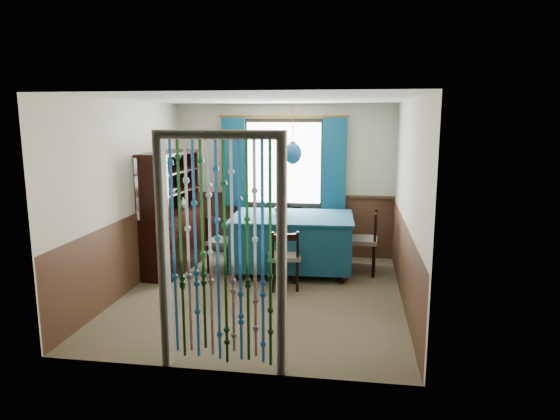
% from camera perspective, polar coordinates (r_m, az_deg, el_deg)
% --- Properties ---
extents(floor, '(4.00, 4.00, 0.00)m').
position_cam_1_polar(floor, '(6.60, -2.02, -9.68)').
color(floor, brown).
rests_on(floor, ground).
extents(ceiling, '(4.00, 4.00, 0.00)m').
position_cam_1_polar(ceiling, '(6.20, -2.18, 12.55)').
color(ceiling, silver).
rests_on(ceiling, ground).
extents(wall_back, '(3.60, 0.00, 3.60)m').
position_cam_1_polar(wall_back, '(8.23, 0.49, 3.35)').
color(wall_back, '#B9B098').
rests_on(wall_back, ground).
extents(wall_front, '(3.60, 0.00, 3.60)m').
position_cam_1_polar(wall_front, '(4.37, -6.96, -3.21)').
color(wall_front, '#B9B098').
rests_on(wall_front, ground).
extents(wall_left, '(0.00, 4.00, 4.00)m').
position_cam_1_polar(wall_left, '(6.84, -17.08, 1.40)').
color(wall_left, '#B9B098').
rests_on(wall_left, ground).
extents(wall_right, '(0.00, 4.00, 4.00)m').
position_cam_1_polar(wall_right, '(6.21, 14.46, 0.63)').
color(wall_right, '#B9B098').
rests_on(wall_right, ground).
extents(wainscot_back, '(3.60, 0.00, 3.60)m').
position_cam_1_polar(wainscot_back, '(8.35, 0.46, -1.78)').
color(wainscot_back, '#412719').
rests_on(wainscot_back, ground).
extents(wainscot_front, '(3.60, 0.00, 3.60)m').
position_cam_1_polar(wainscot_front, '(4.62, -6.70, -12.24)').
color(wainscot_front, '#412719').
rests_on(wainscot_front, ground).
extents(wainscot_left, '(0.00, 4.00, 4.00)m').
position_cam_1_polar(wainscot_left, '(6.99, -16.63, -4.68)').
color(wainscot_left, '#412719').
rests_on(wainscot_left, ground).
extents(wainscot_right, '(0.00, 4.00, 4.00)m').
position_cam_1_polar(wainscot_right, '(6.37, 14.01, -6.02)').
color(wainscot_right, '#412719').
rests_on(wainscot_right, ground).
extents(window, '(1.32, 0.12, 1.42)m').
position_cam_1_polar(window, '(8.15, 0.44, 5.40)').
color(window, black).
rests_on(window, wall_back).
extents(doorway, '(1.16, 0.12, 2.18)m').
position_cam_1_polar(doorway, '(4.48, -6.70, -5.52)').
color(doorway, silver).
rests_on(doorway, ground).
extents(dining_table, '(1.82, 1.30, 0.85)m').
position_cam_1_polar(dining_table, '(7.42, 1.43, -3.45)').
color(dining_table, '#0F3951').
rests_on(dining_table, floor).
extents(chair_near, '(0.49, 0.48, 0.82)m').
position_cam_1_polar(chair_near, '(6.70, 0.47, -5.44)').
color(chair_near, black).
rests_on(chair_near, floor).
extents(chair_far, '(0.55, 0.53, 0.90)m').
position_cam_1_polar(chair_far, '(8.16, 1.69, -2.21)').
color(chair_far, black).
rests_on(chair_far, floor).
extents(chair_left, '(0.45, 0.46, 0.84)m').
position_cam_1_polar(chair_left, '(7.55, -6.82, -3.59)').
color(chair_left, black).
rests_on(chair_left, floor).
extents(chair_right, '(0.46, 0.48, 0.93)m').
position_cam_1_polar(chair_right, '(7.46, 9.58, -3.47)').
color(chair_right, black).
rests_on(chair_right, floor).
extents(sideboard, '(0.58, 1.40, 1.79)m').
position_cam_1_polar(sideboard, '(7.67, -12.22, -2.24)').
color(sideboard, black).
rests_on(sideboard, floor).
extents(pendant_lamp, '(0.25, 0.25, 0.89)m').
position_cam_1_polar(pendant_lamp, '(7.22, 1.48, 6.51)').
color(pendant_lamp, olive).
rests_on(pendant_lamp, ceiling).
extents(vase_table, '(0.20, 0.20, 0.18)m').
position_cam_1_polar(vase_table, '(7.43, 0.10, 0.18)').
color(vase_table, '#144D8B').
rests_on(vase_table, dining_table).
extents(bowl_shelf, '(0.23, 0.23, 0.05)m').
position_cam_1_polar(bowl_shelf, '(7.35, -12.52, 2.21)').
color(bowl_shelf, beige).
rests_on(bowl_shelf, sideboard).
extents(vase_sideboard, '(0.21, 0.21, 0.19)m').
position_cam_1_polar(vase_sideboard, '(7.89, -11.05, 0.91)').
color(vase_sideboard, beige).
rests_on(vase_sideboard, sideboard).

